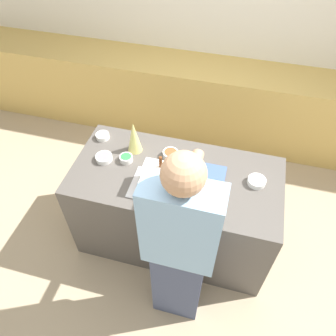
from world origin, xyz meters
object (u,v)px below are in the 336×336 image
at_px(candy_bowl_front_corner, 104,158).
at_px(cookbook, 212,172).
at_px(candy_bowl_behind_tray, 171,154).
at_px(decorative_tree, 134,137).
at_px(candy_bowl_near_tray_right, 257,181).
at_px(gingerbread_house, 154,176).
at_px(person, 180,249).
at_px(candy_bowl_far_left, 103,136).
at_px(baking_tray, 155,186).
at_px(candy_bowl_far_right, 126,158).
at_px(candy_bowl_near_tray_left, 194,158).

distance_m(candy_bowl_front_corner, cookbook, 0.88).
bearing_deg(cookbook, candy_bowl_behind_tray, 165.75).
relative_size(decorative_tree, candy_bowl_near_tray_right, 2.08).
xyz_separation_m(gingerbread_house, person, (0.31, -0.48, -0.09)).
xyz_separation_m(candy_bowl_front_corner, candy_bowl_behind_tray, (0.52, 0.17, 0.01)).
bearing_deg(person, candy_bowl_near_tray_right, 58.41).
relative_size(candy_bowl_front_corner, candy_bowl_behind_tray, 1.06).
xyz_separation_m(candy_bowl_front_corner, cookbook, (0.88, 0.08, -0.01)).
relative_size(gingerbread_house, candy_bowl_far_left, 2.47).
distance_m(candy_bowl_front_corner, person, 1.02).
bearing_deg(candy_bowl_far_left, cookbook, -9.23).
bearing_deg(person, baking_tray, 122.94).
relative_size(candy_bowl_near_tray_right, cookbook, 0.65).
xyz_separation_m(gingerbread_house, cookbook, (0.40, 0.24, -0.10)).
distance_m(baking_tray, candy_bowl_far_left, 0.72).
height_order(decorative_tree, candy_bowl_far_right, decorative_tree).
bearing_deg(person, candy_bowl_far_left, 135.57).
xyz_separation_m(gingerbread_house, decorative_tree, (-0.27, 0.34, 0.03)).
relative_size(baking_tray, cookbook, 1.70).
xyz_separation_m(candy_bowl_near_tray_right, candy_bowl_near_tray_left, (-0.51, 0.12, 0.00)).
distance_m(candy_bowl_far_left, cookbook, 1.01).
relative_size(candy_bowl_far_left, candy_bowl_near_tray_left, 1.17).
relative_size(baking_tray, decorative_tree, 1.26).
bearing_deg(candy_bowl_near_tray_right, candy_bowl_near_tray_left, 166.78).
relative_size(baking_tray, person, 0.21).
xyz_separation_m(baking_tray, candy_bowl_far_right, (-0.30, 0.20, 0.02)).
bearing_deg(candy_bowl_front_corner, candy_bowl_near_tray_right, 3.01).
distance_m(candy_bowl_far_right, candy_bowl_near_tray_right, 1.05).
relative_size(baking_tray, candy_bowl_far_left, 3.12).
height_order(candy_bowl_far_right, candy_bowl_front_corner, candy_bowl_far_right).
height_order(cookbook, person, person).
height_order(candy_bowl_far_left, candy_bowl_near_tray_right, candy_bowl_near_tray_right).
relative_size(gingerbread_house, candy_bowl_front_corner, 2.11).
xyz_separation_m(decorative_tree, candy_bowl_front_corner, (-0.21, -0.18, -0.12)).
relative_size(candy_bowl_near_tray_right, person, 0.08).
distance_m(decorative_tree, candy_bowl_far_left, 0.35).
distance_m(candy_bowl_front_corner, candy_bowl_near_tray_right, 1.23).
bearing_deg(candy_bowl_behind_tray, candy_bowl_far_right, -157.81).
relative_size(candy_bowl_behind_tray, candy_bowl_near_tray_right, 0.93).
xyz_separation_m(gingerbread_house, candy_bowl_far_right, (-0.30, 0.20, -0.08)).
xyz_separation_m(candy_bowl_near_tray_right, person, (-0.43, -0.71, -0.01)).
height_order(gingerbread_house, cookbook, gingerbread_house).
xyz_separation_m(candy_bowl_behind_tray, person, (0.27, -0.82, -0.01)).
distance_m(candy_bowl_far_left, candy_bowl_near_tray_left, 0.83).
height_order(decorative_tree, candy_bowl_behind_tray, decorative_tree).
xyz_separation_m(candy_bowl_far_right, candy_bowl_front_corner, (-0.18, -0.04, -0.00)).
relative_size(candy_bowl_far_left, person, 0.07).
bearing_deg(candy_bowl_near_tray_left, candy_bowl_near_tray_right, -13.22).
bearing_deg(gingerbread_house, cookbook, 31.41).
distance_m(candy_bowl_far_left, candy_bowl_near_tray_right, 1.35).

